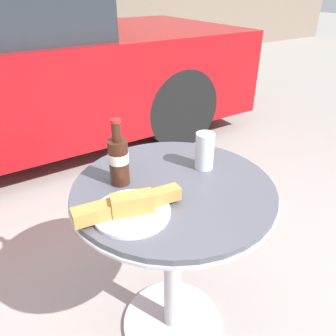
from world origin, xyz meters
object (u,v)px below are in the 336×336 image
at_px(bistro_table, 173,230).
at_px(cola_bottle_left, 119,159).
at_px(drinking_glass, 204,152).
at_px(lunch_plate_near, 130,208).

xyz_separation_m(bistro_table, cola_bottle_left, (-0.14, 0.11, 0.28)).
bearing_deg(drinking_glass, cola_bottle_left, 167.08).
bearing_deg(lunch_plate_near, drinking_glass, 16.55).
distance_m(bistro_table, lunch_plate_near, 0.30).
height_order(bistro_table, cola_bottle_left, cola_bottle_left).
relative_size(drinking_glass, lunch_plate_near, 0.41).
bearing_deg(cola_bottle_left, bistro_table, -38.02).
height_order(bistro_table, drinking_glass, drinking_glass).
bearing_deg(bistro_table, cola_bottle_left, 141.98).
bearing_deg(cola_bottle_left, drinking_glass, -12.92).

